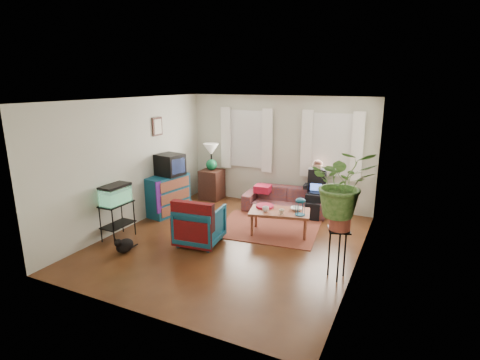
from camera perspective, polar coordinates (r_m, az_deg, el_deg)
The scene contains 31 objects.
floor at distance 7.09m, azimuth -1.42°, elevation -9.38°, with size 4.50×5.00×0.01m, color #4F2B14.
ceiling at distance 6.48m, azimuth -1.57°, elevation 12.11°, with size 4.50×5.00×0.01m, color white.
wall_back at distance 8.91m, azimuth 5.87°, elevation 4.34°, with size 4.50×0.01×2.60m, color silver.
wall_front at distance 4.68m, azimuth -15.64°, elevation -5.77°, with size 4.50×0.01×2.60m, color silver.
wall_left at distance 7.92m, azimuth -16.15°, elevation 2.53°, with size 0.01×5.00×2.60m, color silver.
wall_right at distance 6.02m, azimuth 17.97°, elevation -1.39°, with size 0.01×5.00×2.60m, color silver.
window_left at distance 9.15m, azimuth 1.13°, elevation 6.27°, with size 1.08×0.04×1.38m, color white.
window_right at distance 8.52m, azimuth 13.82°, elevation 5.21°, with size 1.08×0.04×1.38m, color white.
curtains_left at distance 9.08m, azimuth 0.92°, elevation 6.20°, with size 1.36×0.06×1.50m, color white.
curtains_right at distance 8.44m, azimuth 13.71°, elevation 5.14°, with size 1.36×0.06×1.50m, color white.
picture_frame at distance 8.44m, azimuth -12.45°, elevation 7.96°, with size 0.04×0.32×0.40m, color #3D2616.
area_rug at distance 7.71m, azimuth 4.22°, elevation -7.30°, with size 2.00×1.60×0.01m, color brown.
sofa at distance 8.61m, azimuth 6.94°, elevation -2.45°, with size 1.89×0.75×0.74m, color brown.
seated_person at distance 8.43m, azimuth 11.49°, elevation -1.63°, with size 0.47×0.58×1.13m, color black, non-canonical shape.
side_table at distance 9.52m, azimuth -4.31°, elevation -0.68°, with size 0.51×0.51×0.75m, color #412E18.
table_lamp at distance 9.36m, azimuth -4.39°, elevation 3.43°, with size 0.38×0.38×0.68m, color white, non-canonical shape.
dresser at distance 8.55m, azimuth -11.00°, elevation -2.22°, with size 0.49×0.98×0.88m, color #12586F.
crt_tv at distance 8.44m, azimuth -10.65°, elevation 2.32°, with size 0.54×0.49×0.47m, color black.
aquarium_stand at distance 7.47m, azimuth -18.12°, elevation -5.95°, with size 0.35×0.63×0.70m, color black.
aquarium at distance 7.31m, azimuth -18.46°, elevation -2.02°, with size 0.31×0.57×0.37m, color #7FD899.
black_cat at distance 6.91m, azimuth -17.17°, elevation -9.34°, with size 0.24×0.36×0.31m, color black.
armchair at distance 6.93m, azimuth -6.12°, elevation -6.53°, with size 0.76×0.71×0.78m, color #125C6C.
serape_throw at distance 6.62m, azimuth -7.28°, elevation -6.09°, with size 0.79×0.18×0.65m, color #9E0A0A.
coffee_table at distance 7.39m, azimuth 6.01°, elevation -6.42°, with size 1.15×0.63×0.48m, color brown.
cup_a at distance 7.22m, azimuth 3.92°, elevation -4.45°, with size 0.13×0.13×0.10m, color white.
cup_b at distance 7.11m, azimuth 6.34°, elevation -4.83°, with size 0.10×0.10×0.10m, color beige.
bowl at distance 7.38m, azimuth 8.58°, elevation -4.36°, with size 0.23×0.23×0.06m, color white.
snack_tray at distance 7.48m, azimuth 3.80°, elevation -4.00°, with size 0.36×0.36×0.04m, color #B21414.
birdcage at distance 7.08m, azimuth 9.17°, elevation -4.01°, with size 0.19×0.19×0.33m, color #115B6B, non-canonical shape.
plant_stand at distance 5.90m, azimuth 14.64°, elevation -10.83°, with size 0.33×0.33×0.79m, color black.
potted_plant at distance 5.57m, azimuth 15.26°, elevation -2.02°, with size 0.90×0.78×1.00m, color #599947.
Camera 1 is at (2.96, -5.76, 2.89)m, focal length 28.00 mm.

